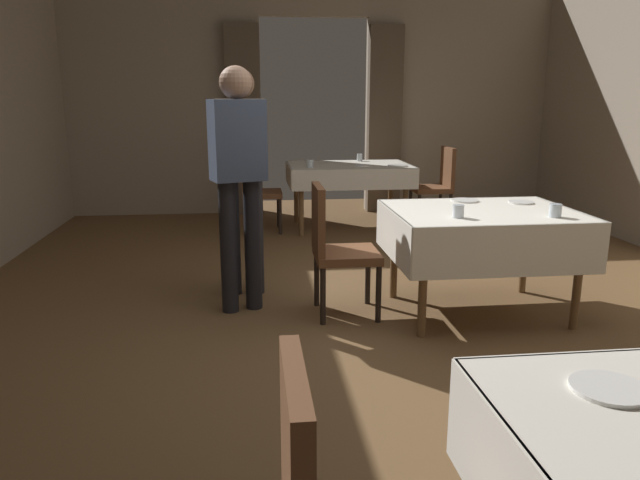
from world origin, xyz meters
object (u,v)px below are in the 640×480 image
at_px(dining_table_mid, 482,225).
at_px(plate_mid_b, 465,200).
at_px(glass_mid_a, 555,211).
at_px(glass_far_b, 360,157).
at_px(chair_far_left, 255,187).
at_px(person_waiter_by_doorway, 242,164).
at_px(glass_far_d, 310,164).
at_px(glass_mid_d, 458,211).
at_px(chair_mid_left, 335,244).
at_px(dining_table_far, 349,172).
at_px(plate_mid_c, 521,202).
at_px(plate_far_a, 397,165).
at_px(plate_far_c, 362,165).
at_px(plate_near_b, 609,388).
at_px(person_diner_standing_aside, 238,170).
at_px(chair_far_right, 438,182).

xyz_separation_m(dining_table_mid, plate_mid_b, (-0.00, 0.36, 0.11)).
distance_m(glass_mid_a, glass_far_b, 3.61).
xyz_separation_m(chair_far_left, person_waiter_by_doorway, (-0.11, -2.22, 0.51)).
relative_size(glass_mid_a, glass_far_d, 1.00).
bearing_deg(glass_mid_d, chair_mid_left, 157.42).
bearing_deg(chair_far_left, dining_table_far, 3.44).
bearing_deg(glass_far_b, glass_far_d, -137.36).
bearing_deg(plate_mid_c, glass_far_d, 118.97).
height_order(chair_far_left, plate_far_a, chair_far_left).
distance_m(plate_mid_b, glass_mid_d, 0.65).
relative_size(dining_table_mid, glass_far_b, 14.65).
xyz_separation_m(glass_mid_a, person_waiter_by_doorway, (-2.04, 0.92, 0.23)).
bearing_deg(plate_far_c, plate_far_a, -8.19).
xyz_separation_m(glass_far_d, person_waiter_by_doorway, (-0.72, -2.02, 0.23)).
bearing_deg(plate_mid_c, chair_far_left, 126.61).
xyz_separation_m(plate_far_c, glass_far_d, (-0.60, -0.10, 0.04)).
bearing_deg(chair_mid_left, plate_far_c, 75.66).
distance_m(dining_table_mid, plate_near_b, 2.64).
relative_size(plate_mid_c, person_diner_standing_aside, 0.11).
relative_size(dining_table_mid, plate_mid_b, 6.45).
bearing_deg(plate_far_c, chair_mid_left, -104.34).
height_order(chair_mid_left, plate_mid_b, chair_mid_left).
bearing_deg(glass_far_d, glass_mid_a, -65.77).
xyz_separation_m(person_waiter_by_doorway, person_diner_standing_aside, (-0.02, -0.37, 0.00)).
relative_size(dining_table_far, chair_far_left, 1.52).
relative_size(dining_table_far, glass_mid_d, 16.55).
bearing_deg(dining_table_far, glass_far_b, 61.23).
bearing_deg(plate_mid_c, plate_far_c, 106.28).
bearing_deg(chair_far_left, glass_mid_a, -58.44).
height_order(chair_far_right, chair_far_left, same).
height_order(dining_table_mid, person_diner_standing_aside, person_diner_standing_aside).
bearing_deg(chair_mid_left, dining_table_mid, -4.28).
xyz_separation_m(plate_near_b, person_waiter_by_doorway, (-1.01, 3.17, 0.27)).
height_order(chair_mid_left, chair_far_right, same).
bearing_deg(person_waiter_by_doorway, plate_mid_c, -10.76).
relative_size(glass_mid_d, glass_far_b, 0.97).
xyz_separation_m(dining_table_far, plate_far_c, (0.12, -0.18, 0.09)).
bearing_deg(glass_mid_d, dining_table_far, 93.69).
relative_size(glass_far_b, person_diner_standing_aside, 0.05).
bearing_deg(glass_far_b, glass_mid_a, -79.59).
bearing_deg(chair_mid_left, plate_near_b, -81.87).
relative_size(plate_mid_b, person_waiter_by_doorway, 0.12).
bearing_deg(person_diner_standing_aside, chair_mid_left, -14.71).
bearing_deg(glass_far_b, glass_mid_d, -89.74).
height_order(chair_far_left, plate_mid_c, chair_far_left).
distance_m(dining_table_far, glass_far_d, 0.57).
bearing_deg(dining_table_far, chair_mid_left, -101.16).
bearing_deg(glass_far_b, plate_mid_c, -77.60).
relative_size(dining_table_mid, plate_mid_c, 7.10).
distance_m(chair_far_left, plate_mid_c, 3.27).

